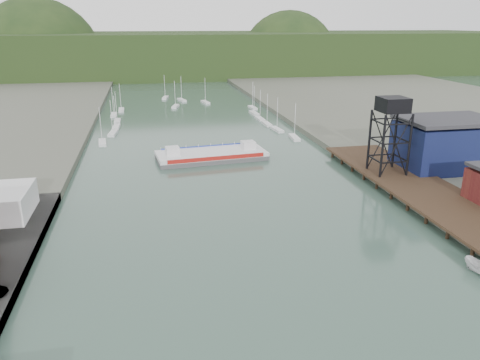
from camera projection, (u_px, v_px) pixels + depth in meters
name	position (u px, v px, depth m)	size (l,w,h in m)	color
east_pier	(429.00, 193.00, 88.88)	(14.00, 70.00, 2.45)	black
lift_tower	(393.00, 109.00, 96.17)	(6.50, 6.50, 16.00)	black
blue_shed	(446.00, 144.00, 103.58)	(20.50, 14.50, 11.30)	#0D113C
marina_sailboats	(189.00, 116.00, 169.28)	(57.71, 92.65, 0.90)	silver
distant_hills	(159.00, 57.00, 316.56)	(500.00, 120.00, 80.00)	black
chain_ferry	(211.00, 155.00, 117.12)	(27.94, 13.45, 3.89)	#4C4C4E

